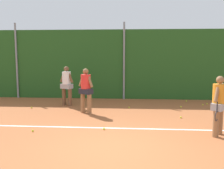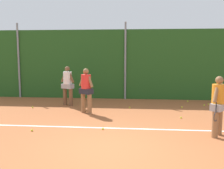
% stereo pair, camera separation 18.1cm
% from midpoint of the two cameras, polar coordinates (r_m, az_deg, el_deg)
% --- Properties ---
extents(ground_plane, '(30.17, 30.17, 0.00)m').
position_cam_midpoint_polar(ground_plane, '(8.69, 2.15, -8.98)').
color(ground_plane, '#A85B33').
extents(hedge_fence_backdrop, '(19.61, 0.25, 3.56)m').
position_cam_midpoint_polar(hedge_fence_backdrop, '(13.33, 3.39, 4.45)').
color(hedge_fence_backdrop, '#23511E').
rests_on(hedge_fence_backdrop, ground_plane).
extents(fence_post_left, '(0.10, 0.10, 3.93)m').
position_cam_midpoint_polar(fence_post_left, '(14.50, -19.67, 4.98)').
color(fence_post_left, gray).
rests_on(fence_post_left, ground_plane).
extents(fence_post_center, '(0.10, 0.10, 3.93)m').
position_cam_midpoint_polar(fence_post_center, '(13.15, 3.37, 5.20)').
color(fence_post_center, gray).
rests_on(fence_post_center, ground_plane).
extents(court_baseline_paint, '(14.33, 0.10, 0.01)m').
position_cam_midpoint_polar(court_baseline_paint, '(8.32, 2.00, -9.69)').
color(court_baseline_paint, white).
rests_on(court_baseline_paint, ground_plane).
extents(player_foreground_near, '(0.54, 0.70, 1.75)m').
position_cam_midpoint_polar(player_foreground_near, '(7.98, 23.12, -3.79)').
color(player_foreground_near, '#8C603D').
rests_on(player_foreground_near, ground_plane).
extents(player_midcourt, '(0.65, 0.54, 1.78)m').
position_cam_midpoint_polar(player_midcourt, '(10.20, -5.26, -0.81)').
color(player_midcourt, '#8C603D').
rests_on(player_midcourt, ground_plane).
extents(player_backcourt_far, '(0.69, 0.50, 1.78)m').
position_cam_midpoint_polar(player_backcourt_far, '(11.78, -9.39, 0.20)').
color(player_backcourt_far, brown).
rests_on(player_backcourt_far, ground_plane).
extents(tennis_ball_0, '(0.07, 0.07, 0.07)m').
position_cam_midpoint_polar(tennis_ball_0, '(12.44, 20.19, -4.31)').
color(tennis_ball_0, '#CCDB33').
rests_on(tennis_ball_0, ground_plane).
extents(tennis_ball_1, '(0.07, 0.07, 0.07)m').
position_cam_midpoint_polar(tennis_ball_1, '(12.98, -9.81, -3.49)').
color(tennis_ball_1, '#CCDB33').
rests_on(tennis_ball_1, ground_plane).
extents(tennis_ball_2, '(0.07, 0.07, 0.07)m').
position_cam_midpoint_polar(tennis_ball_2, '(12.73, 21.02, -4.09)').
color(tennis_ball_2, '#CCDB33').
rests_on(tennis_ball_2, ground_plane).
extents(tennis_ball_3, '(0.07, 0.07, 0.07)m').
position_cam_midpoint_polar(tennis_ball_3, '(8.36, -16.75, -9.70)').
color(tennis_ball_3, '#CCDB33').
rests_on(tennis_ball_3, ground_plane).
extents(tennis_ball_4, '(0.07, 0.07, 0.07)m').
position_cam_midpoint_polar(tennis_ball_4, '(8.17, -1.39, -9.79)').
color(tennis_ball_4, '#CCDB33').
rests_on(tennis_ball_4, ground_plane).
extents(tennis_ball_5, '(0.07, 0.07, 0.07)m').
position_cam_midpoint_polar(tennis_ball_5, '(13.13, 16.85, -3.58)').
color(tennis_ball_5, '#CCDB33').
rests_on(tennis_ball_5, ground_plane).
extents(tennis_ball_6, '(0.07, 0.07, 0.07)m').
position_cam_midpoint_polar(tennis_ball_6, '(11.21, 4.42, -5.11)').
color(tennis_ball_6, '#CCDB33').
rests_on(tennis_ball_6, ground_plane).
extents(tennis_ball_7, '(0.07, 0.07, 0.07)m').
position_cam_midpoint_polar(tennis_ball_7, '(11.68, 15.69, -4.85)').
color(tennis_ball_7, '#CCDB33').
rests_on(tennis_ball_7, ground_plane).
extents(tennis_ball_8, '(0.07, 0.07, 0.07)m').
position_cam_midpoint_polar(tennis_ball_8, '(9.84, 15.60, -7.11)').
color(tennis_ball_8, '#CCDB33').
rests_on(tennis_ball_8, ground_plane).
extents(tennis_ball_9, '(0.07, 0.07, 0.07)m').
position_cam_midpoint_polar(tennis_ball_9, '(11.73, -16.80, -4.85)').
color(tennis_ball_9, '#CCDB33').
rests_on(tennis_ball_9, ground_plane).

